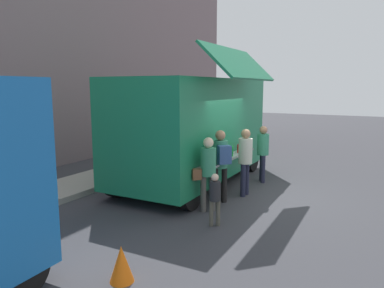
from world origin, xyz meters
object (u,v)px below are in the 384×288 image
Objects in this scene: traffic_cone_orange at (121,264)px; trash_bin at (189,143)px; food_truck_main at (194,127)px; customer_mid_with_backpack at (221,159)px; customer_extra_browsing at (263,149)px; customer_front_ordering at (245,156)px; customer_rear_waiting at (208,168)px; child_near_queue at (215,195)px.

trash_bin is (9.29, 4.05, 0.21)m from traffic_cone_orange.
traffic_cone_orange is at bearing -163.23° from food_truck_main.
customer_mid_with_backpack is at bearing -134.24° from food_truck_main.
customer_mid_with_backpack reaches higher than customer_extra_browsing.
customer_rear_waiting is at bearing 80.35° from customer_front_ordering.
trash_bin is at bearing 23.54° from traffic_cone_orange.
customer_mid_with_backpack is 1.05× the size of customer_rear_waiting.
customer_front_ordering is at bearing -107.40° from food_truck_main.
customer_rear_waiting is (-2.10, -1.48, -0.65)m from food_truck_main.
child_near_queue is at bearing -147.11° from trash_bin.
customer_front_ordering is at bearing -63.95° from customer_mid_with_backpack.
traffic_cone_orange is 0.57× the size of trash_bin.
customer_extra_browsing is at bearing -124.80° from trash_bin.
traffic_cone_orange is at bearing 138.19° from customer_mid_with_backpack.
customer_extra_browsing is at bearing -60.85° from food_truck_main.
customer_front_ordering is at bearing -136.93° from trash_bin.
customer_mid_with_backpack is 1.55m from child_near_queue.
customer_rear_waiting reaches higher than child_near_queue.
customer_rear_waiting is (-5.98, -3.81, 0.53)m from trash_bin.
customer_front_ordering is (4.88, -0.08, 0.78)m from traffic_cone_orange.
trash_bin is 0.88× the size of child_near_queue.
traffic_cone_orange is 10.14m from trash_bin.
customer_front_ordering is 0.94m from customer_mid_with_backpack.
traffic_cone_orange is at bearing 138.23° from customer_rear_waiting.
food_truck_main reaches higher than customer_extra_browsing.
food_truck_main is 4.67m from trash_bin.
food_truck_main is at bearing 2.74° from customer_extra_browsing.
food_truck_main is 1.98m from customer_front_ordering.
customer_extra_browsing is at bearing -32.42° from child_near_queue.
customer_extra_browsing reaches higher than trash_bin.
food_truck_main is at bearing -10.62° from customer_rear_waiting.
customer_mid_with_backpack is (-0.88, 0.30, 0.05)m from customer_front_ordering.
customer_mid_with_backpack is at bearing 73.04° from customer_front_ordering.
traffic_cone_orange is 0.50× the size of child_near_queue.
customer_front_ordering is 1.04× the size of customer_extra_browsing.
trash_bin is 6.07m from customer_front_ordering.
traffic_cone_orange is 4.08m from customer_mid_with_backpack.
customer_rear_waiting is at bearing 0.21° from child_near_queue.
customer_mid_with_backpack is at bearing -47.49° from customer_rear_waiting.
customer_mid_with_backpack is at bearing -144.18° from trash_bin.
trash_bin is at bearing 29.97° from food_truck_main.
traffic_cone_orange is 2.64m from child_near_queue.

